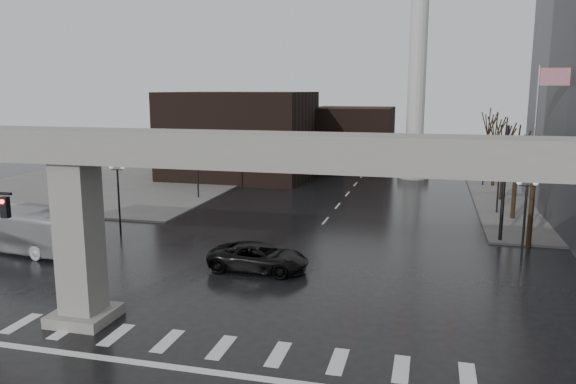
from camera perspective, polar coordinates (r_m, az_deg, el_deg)
name	(u,v)px	position (r m, az deg, el deg)	size (l,w,h in m)	color
ground	(230,337)	(24.72, -5.90, -14.45)	(160.00, 160.00, 0.00)	black
sidewalk_nw	(125,180)	(67.11, -16.21, 1.21)	(28.00, 36.00, 0.15)	slate
elevated_guideway	(257,178)	(22.29, -3.18, 1.38)	(48.00, 2.60, 8.70)	gray
building_far_left	(241,135)	(66.91, -4.84, 5.81)	(16.00, 14.00, 10.00)	black
building_far_mid	(353,138)	(73.94, 6.62, 5.44)	(10.00, 10.00, 8.00)	black
smokestack	(418,62)	(67.08, 13.03, 12.73)	(3.60, 3.60, 30.00)	beige
signal_mast_arm	(447,156)	(40.06, 15.83, 3.53)	(12.12, 0.43, 8.00)	black
flagpole_assembly	(539,130)	(43.71, 24.17, 5.80)	(2.06, 0.12, 12.00)	silver
lamp_right_0	(525,207)	(36.10, 22.97, -1.43)	(1.22, 0.32, 5.11)	black
lamp_right_1	(499,173)	(49.79, 20.66, 1.80)	(1.22, 0.32, 5.11)	black
lamp_right_2	(485,154)	(63.61, 19.34, 3.63)	(1.22, 0.32, 5.11)	black
lamp_left_0	(118,188)	(41.60, -16.87, 0.44)	(1.22, 0.32, 5.11)	black
lamp_left_1	(197,163)	(53.91, -9.19, 2.96)	(1.22, 0.32, 5.11)	black
lamp_left_2	(245,148)	(66.89, -4.41, 4.50)	(1.22, 0.32, 5.11)	black
tree_right_0	(532,206)	(40.29, 23.53, -1.30)	(1.09, 1.58, 7.50)	black
tree_right_1	(515,185)	(48.06, 22.08, 0.66)	(1.09, 1.61, 7.67)	black
tree_right_2	(503,170)	(55.90, 21.03, 2.08)	(1.10, 1.63, 7.85)	black
tree_right_3	(494,159)	(63.78, 20.24, 3.15)	(1.11, 1.66, 8.02)	black
tree_right_4	(488,151)	(71.69, 19.62, 3.98)	(1.12, 1.69, 8.19)	black
pickup_truck	(259,257)	(32.63, -3.00, -6.64)	(2.66, 5.78, 1.61)	black
city_bus	(18,228)	(40.42, -25.73, -3.30)	(2.52, 10.76, 3.00)	#B1B1B6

